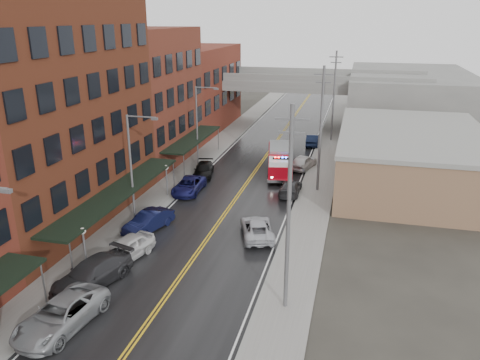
# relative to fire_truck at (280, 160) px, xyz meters

# --- Properties ---
(road) EXTENTS (11.00, 160.00, 0.02)m
(road) POSITION_rel_fire_truck_xyz_m (-2.75, -9.27, -1.54)
(road) COLOR black
(road) RESTS_ON ground
(sidewalk_left) EXTENTS (3.00, 160.00, 0.15)m
(sidewalk_left) POSITION_rel_fire_truck_xyz_m (-10.05, -9.27, -1.48)
(sidewalk_left) COLOR slate
(sidewalk_left) RESTS_ON ground
(sidewalk_right) EXTENTS (3.00, 160.00, 0.15)m
(sidewalk_right) POSITION_rel_fire_truck_xyz_m (4.55, -9.27, -1.48)
(sidewalk_right) COLOR slate
(sidewalk_right) RESTS_ON ground
(curb_left) EXTENTS (0.30, 160.00, 0.15)m
(curb_left) POSITION_rel_fire_truck_xyz_m (-8.40, -9.27, -1.48)
(curb_left) COLOR gray
(curb_left) RESTS_ON ground
(curb_right) EXTENTS (0.30, 160.00, 0.15)m
(curb_right) POSITION_rel_fire_truck_xyz_m (2.90, -9.27, -1.48)
(curb_right) COLOR gray
(curb_right) RESTS_ON ground
(brick_building_b) EXTENTS (9.00, 20.00, 18.00)m
(brick_building_b) POSITION_rel_fire_truck_xyz_m (-16.05, -16.27, 7.45)
(brick_building_b) COLOR #4D2114
(brick_building_b) RESTS_ON ground
(brick_building_c) EXTENTS (9.00, 15.00, 15.00)m
(brick_building_c) POSITION_rel_fire_truck_xyz_m (-16.05, 1.23, 5.95)
(brick_building_c) COLOR maroon
(brick_building_c) RESTS_ON ground
(brick_building_far) EXTENTS (9.00, 20.00, 12.00)m
(brick_building_far) POSITION_rel_fire_truck_xyz_m (-16.05, 18.73, 4.45)
(brick_building_far) COLOR maroon
(brick_building_far) RESTS_ON ground
(tan_building) EXTENTS (14.00, 22.00, 5.00)m
(tan_building) POSITION_rel_fire_truck_xyz_m (13.25, 0.73, 0.95)
(tan_building) COLOR brown
(tan_building) RESTS_ON ground
(right_far_block) EXTENTS (18.00, 30.00, 8.00)m
(right_far_block) POSITION_rel_fire_truck_xyz_m (15.25, 30.73, 2.45)
(right_far_block) COLOR slate
(right_far_block) RESTS_ON ground
(awning_1) EXTENTS (2.60, 18.00, 3.09)m
(awning_1) POSITION_rel_fire_truck_xyz_m (-10.24, -16.27, 1.44)
(awning_1) COLOR black
(awning_1) RESTS_ON ground
(awning_2) EXTENTS (2.60, 13.00, 3.09)m
(awning_2) POSITION_rel_fire_truck_xyz_m (-10.24, 1.23, 1.43)
(awning_2) COLOR black
(awning_2) RESTS_ON ground
(globe_lamp_1) EXTENTS (0.44, 0.44, 3.12)m
(globe_lamp_1) POSITION_rel_fire_truck_xyz_m (-9.15, -23.27, 0.76)
(globe_lamp_1) COLOR #59595B
(globe_lamp_1) RESTS_ON ground
(globe_lamp_2) EXTENTS (0.44, 0.44, 3.12)m
(globe_lamp_2) POSITION_rel_fire_truck_xyz_m (-9.15, -9.27, 0.76)
(globe_lamp_2) COLOR #59595B
(globe_lamp_2) RESTS_ON ground
(street_lamp_1) EXTENTS (2.64, 0.22, 9.00)m
(street_lamp_1) POSITION_rel_fire_truck_xyz_m (-9.30, -15.27, 3.64)
(street_lamp_1) COLOR #59595B
(street_lamp_1) RESTS_ON ground
(street_lamp_2) EXTENTS (2.64, 0.22, 9.00)m
(street_lamp_2) POSITION_rel_fire_truck_xyz_m (-9.30, 0.73, 3.64)
(street_lamp_2) COLOR #59595B
(street_lamp_2) RESTS_ON ground
(utility_pole_0) EXTENTS (1.80, 0.24, 12.00)m
(utility_pole_0) POSITION_rel_fire_truck_xyz_m (4.45, -24.27, 4.76)
(utility_pole_0) COLOR #59595B
(utility_pole_0) RESTS_ON ground
(utility_pole_1) EXTENTS (1.80, 0.24, 12.00)m
(utility_pole_1) POSITION_rel_fire_truck_xyz_m (4.45, -4.27, 4.76)
(utility_pole_1) COLOR #59595B
(utility_pole_1) RESTS_ON ground
(utility_pole_2) EXTENTS (1.80, 0.24, 12.00)m
(utility_pole_2) POSITION_rel_fire_truck_xyz_m (4.45, 15.73, 4.76)
(utility_pole_2) COLOR #59595B
(utility_pole_2) RESTS_ON ground
(overpass) EXTENTS (40.00, 10.00, 7.50)m
(overpass) POSITION_rel_fire_truck_xyz_m (-2.75, 22.73, 4.44)
(overpass) COLOR slate
(overpass) RESTS_ON ground
(fire_truck) EXTENTS (4.25, 8.16, 2.86)m
(fire_truck) POSITION_rel_fire_truck_xyz_m (0.00, 0.00, 0.00)
(fire_truck) COLOR maroon
(fire_truck) RESTS_ON ground
(parked_car_left_2) EXTENTS (3.38, 6.10, 1.62)m
(parked_car_left_2) POSITION_rel_fire_truck_xyz_m (-7.10, -29.07, -0.74)
(parked_car_left_2) COLOR gray
(parked_car_left_2) RESTS_ON ground
(parked_car_left_3) EXTENTS (3.90, 6.19, 1.67)m
(parked_car_left_3) POSITION_rel_fire_truck_xyz_m (-7.75, -24.85, -0.71)
(parked_car_left_3) COLOR #2B2A2D
(parked_car_left_3) RESTS_ON ground
(parked_car_left_4) EXTENTS (3.02, 5.05, 1.61)m
(parked_car_left_4) POSITION_rel_fire_truck_xyz_m (-7.26, -21.22, -0.75)
(parked_car_left_4) COLOR silver
(parked_car_left_4) RESTS_ON ground
(parked_car_left_5) EXTENTS (2.95, 4.93, 1.54)m
(parked_car_left_5) POSITION_rel_fire_truck_xyz_m (-7.75, -16.47, -0.78)
(parked_car_left_5) COLOR #0E1233
(parked_car_left_5) RESTS_ON ground
(parked_car_left_6) EXTENTS (2.48, 5.12, 1.40)m
(parked_car_left_6) POSITION_rel_fire_truck_xyz_m (-7.57, -7.68, -0.85)
(parked_car_left_6) COLOR #151650
(parked_car_left_6) RESTS_ON ground
(parked_car_left_7) EXTENTS (2.83, 5.01, 1.37)m
(parked_car_left_7) POSITION_rel_fire_truck_xyz_m (-7.75, -2.70, -0.87)
(parked_car_left_7) COLOR black
(parked_car_left_7) RESTS_ON ground
(parked_car_right_0) EXTENTS (3.77, 5.47, 1.39)m
(parked_car_right_0) POSITION_rel_fire_truck_xyz_m (0.85, -15.47, -0.86)
(parked_car_right_0) COLOR #B4B6BD
(parked_car_right_0) RESTS_ON ground
(parked_car_right_1) EXTENTS (1.87, 4.57, 1.32)m
(parked_car_right_1) POSITION_rel_fire_truck_xyz_m (2.02, -5.74, -0.89)
(parked_car_right_1) COLOR #2A2B2D
(parked_car_right_1) RESTS_ON ground
(parked_car_right_2) EXTENTS (3.00, 4.96, 1.58)m
(parked_car_right_2) POSITION_rel_fire_truck_xyz_m (2.25, 2.53, -0.76)
(parked_car_right_2) COLOR silver
(parked_car_right_2) RESTS_ON ground
(parked_car_right_3) EXTENTS (1.80, 4.51, 1.46)m
(parked_car_right_3) POSITION_rel_fire_truck_xyz_m (2.18, 12.93, -0.82)
(parked_car_right_3) COLOR black
(parked_car_right_3) RESTS_ON ground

